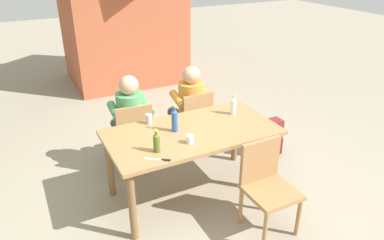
% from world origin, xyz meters
% --- Properties ---
extents(ground_plane, '(24.00, 24.00, 0.00)m').
position_xyz_m(ground_plane, '(0.00, 0.00, 0.00)').
color(ground_plane, gray).
extents(dining_table, '(1.73, 0.90, 0.77)m').
position_xyz_m(dining_table, '(0.00, 0.00, 0.68)').
color(dining_table, '#A37547').
rests_on(dining_table, ground_plane).
extents(chair_far_right, '(0.47, 0.47, 0.87)m').
position_xyz_m(chair_far_right, '(0.40, 0.75, 0.49)').
color(chair_far_right, '#A37547').
rests_on(chair_far_right, ground_plane).
extents(chair_far_left, '(0.46, 0.46, 0.87)m').
position_xyz_m(chair_far_left, '(-0.39, 0.75, 0.49)').
color(chair_far_left, '#A37547').
rests_on(chair_far_left, ground_plane).
extents(chair_near_right, '(0.44, 0.44, 0.87)m').
position_xyz_m(chair_near_right, '(0.39, -0.75, 0.49)').
color(chair_near_right, '#A37547').
rests_on(chair_near_right, ground_plane).
extents(person_in_white_shirt, '(0.47, 0.62, 1.18)m').
position_xyz_m(person_in_white_shirt, '(0.39, 0.86, 0.66)').
color(person_in_white_shirt, orange).
rests_on(person_in_white_shirt, ground_plane).
extents(person_in_plaid_shirt, '(0.47, 0.62, 1.18)m').
position_xyz_m(person_in_plaid_shirt, '(-0.39, 0.86, 0.66)').
color(person_in_plaid_shirt, '#4C935B').
rests_on(person_in_plaid_shirt, ground_plane).
extents(bottle_blue, '(0.06, 0.06, 0.29)m').
position_xyz_m(bottle_blue, '(-0.16, 0.07, 0.90)').
color(bottle_blue, '#2D56A3').
rests_on(bottle_blue, dining_table).
extents(bottle_olive, '(0.06, 0.06, 0.23)m').
position_xyz_m(bottle_olive, '(-0.47, -0.22, 0.87)').
color(bottle_olive, '#566623').
rests_on(bottle_olive, dining_table).
extents(bottle_clear, '(0.06, 0.06, 0.23)m').
position_xyz_m(bottle_clear, '(0.59, 0.15, 0.87)').
color(bottle_clear, white).
rests_on(bottle_clear, dining_table).
extents(cup_steel, '(0.07, 0.07, 0.11)m').
position_xyz_m(cup_steel, '(-0.33, 0.36, 0.82)').
color(cup_steel, '#B2B7BC').
rests_on(cup_steel, dining_table).
extents(cup_white, '(0.07, 0.07, 0.08)m').
position_xyz_m(cup_white, '(-0.13, -0.22, 0.81)').
color(cup_white, white).
rests_on(cup_white, dining_table).
extents(table_knife, '(0.21, 0.15, 0.01)m').
position_xyz_m(table_knife, '(-0.51, -0.37, 0.77)').
color(table_knife, silver).
rests_on(table_knife, dining_table).
extents(backpack_by_near_side, '(0.29, 0.23, 0.48)m').
position_xyz_m(backpack_by_near_side, '(1.27, 0.28, 0.23)').
color(backpack_by_near_side, maroon).
rests_on(backpack_by_near_side, ground_plane).
extents(brick_kiosk, '(2.43, 1.93, 2.60)m').
position_xyz_m(brick_kiosk, '(0.56, 4.06, 1.36)').
color(brick_kiosk, '#B25638').
rests_on(brick_kiosk, ground_plane).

